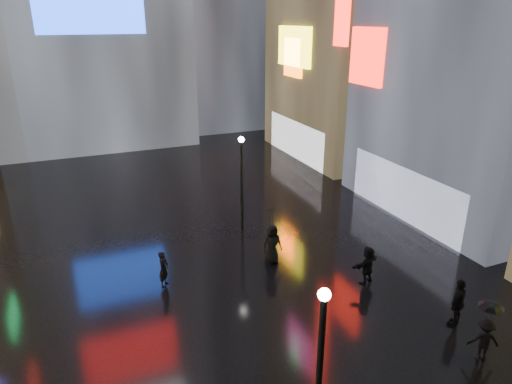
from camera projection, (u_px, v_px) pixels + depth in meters
ground at (199, 229)px, 24.65m from camera, size 140.00×140.00×0.00m
lamp_near at (320, 371)px, 10.74m from camera, size 0.30×0.30×5.20m
lamp_far at (242, 180)px, 23.36m from camera, size 0.30×0.30×5.20m
pedestrian_2 at (484, 339)px, 15.05m from camera, size 1.17×0.99×1.57m
pedestrian_3 at (458, 302)px, 16.70m from camera, size 1.22×0.89×1.92m
pedestrian_4 at (272, 244)px, 21.01m from camera, size 0.93×0.61×1.89m
pedestrian_5 at (367, 265)px, 19.43m from camera, size 1.66×0.95×1.70m
pedestrian_6 at (164, 269)px, 19.24m from camera, size 0.65×0.69×1.59m
umbrella_1 at (490, 311)px, 14.65m from camera, size 1.11×1.11×0.69m
umbrella_2 at (273, 217)px, 20.52m from camera, size 1.22×1.21×0.86m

